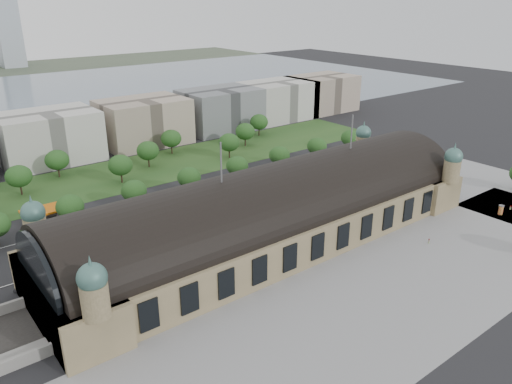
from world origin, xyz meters
TOP-DOWN VIEW (x-y plane):
  - ground at (0.00, 0.00)m, footprint 900.00×900.00m
  - station at (0.00, 0.00)m, footprint 150.00×48.40m
  - plaza_south at (10.00, -44.00)m, footprint 190.00×48.00m
  - plaza_east at (103.00, 0.00)m, footprint 56.00×100.00m
  - road_slab at (-20.00, 38.00)m, footprint 260.00×26.00m
  - grass_belt at (-15.00, 93.00)m, footprint 300.00×45.00m
  - petrol_station at (-53.91, 65.28)m, footprint 14.00×13.00m
  - lake at (0.00, 298.00)m, footprint 700.00×320.00m
  - far_tower_right at (45.00, 508.00)m, footprint 24.00×24.00m
  - office_3 at (-30.00, 133.00)m, footprint 45.00×32.00m
  - office_4 at (20.00, 133.00)m, footprint 45.00×32.00m
  - office_5 at (70.00, 133.00)m, footprint 45.00×32.00m
  - office_6 at (115.00, 133.00)m, footprint 45.00×32.00m
  - office_7 at (155.00, 133.00)m, footprint 45.00×32.00m
  - tree_row_3 at (-48.00, 53.00)m, footprint 9.60×9.60m
  - tree_row_4 at (-24.00, 53.00)m, footprint 9.60×9.60m
  - tree_row_5 at (0.00, 53.00)m, footprint 9.60×9.60m
  - tree_row_6 at (24.00, 53.00)m, footprint 9.60×9.60m
  - tree_row_7 at (48.00, 53.00)m, footprint 9.60×9.60m
  - tree_row_8 at (72.00, 53.00)m, footprint 9.60×9.60m
  - tree_row_9 at (96.00, 53.00)m, footprint 9.60×9.60m
  - tree_belt_4 at (-54.00, 95.00)m, footprint 10.40×10.40m
  - tree_belt_5 at (-35.00, 107.00)m, footprint 10.40×10.40m
  - tree_belt_6 at (-16.00, 83.00)m, footprint 10.40×10.40m
  - tree_belt_7 at (3.00, 95.00)m, footprint 10.40×10.40m
  - tree_belt_8 at (22.00, 107.00)m, footprint 10.40×10.40m
  - tree_belt_9 at (41.00, 83.00)m, footprint 10.40×10.40m
  - tree_belt_10 at (60.00, 95.00)m, footprint 10.40×10.40m
  - tree_belt_11 at (79.00, 107.00)m, footprint 10.40×10.40m
  - traffic_car_2 at (-63.03, 28.60)m, footprint 5.92×3.20m
  - traffic_car_3 at (-47.34, 41.84)m, footprint 5.03×2.57m
  - traffic_car_5 at (23.46, 45.63)m, footprint 4.17×1.82m
  - traffic_car_6 at (72.98, 29.85)m, footprint 5.41×2.83m
  - parked_car_0 at (-73.63, 21.00)m, footprint 4.18×3.44m
  - parked_car_1 at (-56.04, 25.00)m, footprint 5.83×4.53m
  - parked_car_2 at (-72.06, 24.12)m, footprint 4.71×4.15m
  - parked_car_3 at (-50.18, 25.00)m, footprint 4.31×3.77m
  - parked_car_4 at (-45.02, 21.00)m, footprint 4.36×2.83m
  - parked_car_5 at (-22.91, 25.00)m, footprint 6.29×5.04m
  - parked_car_6 at (-40.28, 22.36)m, footprint 4.60×4.11m
  - bus_west at (-3.08, 30.50)m, footprint 10.81×2.77m
  - bus_mid at (15.30, 27.00)m, footprint 12.85×3.78m
  - bus_east at (20.31, 27.00)m, footprint 10.82×2.78m
  - advertising_column at (80.00, -35.38)m, footprint 1.95×1.95m
  - pedestrian_0 at (39.04, -32.57)m, footprint 0.87×0.53m
  - pedestrian_2 at (86.13, -33.36)m, footprint 0.87×0.90m
  - pedestrian_5 at (87.19, -35.60)m, footprint 0.55×0.88m

SIDE VIEW (x-z plane):
  - ground at x=0.00m, z-range 0.00..0.00m
  - plaza_south at x=10.00m, z-range -0.06..0.06m
  - plaza_east at x=103.00m, z-range -0.06..0.06m
  - road_slab at x=-20.00m, z-range -0.05..0.05m
  - grass_belt at x=-15.00m, z-range -0.05..0.05m
  - lake at x=0.00m, z-range -0.04..0.04m
  - parked_car_6 at x=-40.28m, z-range 0.00..1.28m
  - parked_car_2 at x=-72.06m, z-range 0.00..1.31m
  - traffic_car_5 at x=23.46m, z-range 0.00..1.33m
  - parked_car_0 at x=-73.63m, z-range 0.00..1.34m
  - parked_car_4 at x=-45.02m, z-range 0.00..1.36m
  - traffic_car_3 at x=-47.34m, z-range 0.00..1.40m
  - parked_car_3 at x=-50.18m, z-range 0.00..1.41m
  - traffic_car_6 at x=72.98m, z-range 0.00..1.45m
  - parked_car_1 at x=-56.04m, z-range 0.00..1.47m
  - traffic_car_2 at x=-63.03m, z-range 0.00..1.58m
  - parked_car_5 at x=-22.91m, z-range 0.00..1.59m
  - pedestrian_2 at x=86.13m, z-range 0.00..1.64m
  - pedestrian_5 at x=87.19m, z-range 0.00..1.72m
  - pedestrian_0 at x=39.04m, z-range 0.00..1.73m
  - bus_west at x=-3.08m, z-range 0.00..2.99m
  - bus_east at x=20.31m, z-range 0.00..3.00m
  - bus_mid at x=15.30m, z-range 0.00..3.53m
  - advertising_column at x=80.00m, z-range 0.07..3.77m
  - petrol_station at x=-53.91m, z-range 0.42..5.47m
  - tree_row_3 at x=-48.00m, z-range 1.67..13.19m
  - tree_row_4 at x=-24.00m, z-range 1.67..13.19m
  - tree_row_5 at x=0.00m, z-range 1.67..13.19m
  - tree_row_6 at x=24.00m, z-range 1.67..13.19m
  - tree_row_7 at x=48.00m, z-range 1.67..13.19m
  - tree_row_8 at x=72.00m, z-range 1.67..13.19m
  - tree_row_9 at x=96.00m, z-range 1.67..13.19m
  - tree_belt_4 at x=-54.00m, z-range 1.81..14.29m
  - tree_belt_5 at x=-35.00m, z-range 1.81..14.29m
  - tree_belt_6 at x=-16.00m, z-range 1.81..14.29m
  - tree_belt_7 at x=3.00m, z-range 1.81..14.29m
  - tree_belt_8 at x=22.00m, z-range 1.81..14.29m
  - tree_belt_9 at x=41.00m, z-range 1.81..14.29m
  - tree_belt_10 at x=60.00m, z-range 1.81..14.29m
  - tree_belt_11 at x=79.00m, z-range 1.81..14.29m
  - station at x=0.00m, z-range -11.87..32.43m
  - office_3 at x=-30.00m, z-range 0.00..24.00m
  - office_4 at x=20.00m, z-range 0.00..24.00m
  - office_5 at x=70.00m, z-range 0.00..24.00m
  - office_6 at x=115.00m, z-range 0.00..24.00m
  - office_7 at x=155.00m, z-range 0.00..24.00m
  - far_tower_right at x=45.00m, z-range 0.00..75.00m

